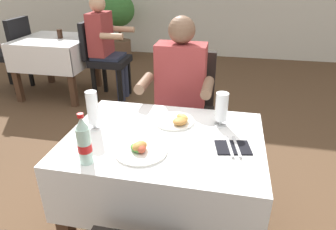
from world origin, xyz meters
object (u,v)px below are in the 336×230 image
Objects in this scene: seated_diner_far at (179,94)px; napkin_cutlery_set at (233,147)px; background_dining_table at (56,53)px; background_table_tumbler at (60,34)px; beer_glass_middle at (221,109)px; background_chair_right at (103,56)px; beer_glass_left at (93,110)px; background_chair_left at (12,50)px; chair_far_diner_seat at (185,108)px; main_dining_table at (164,164)px; background_patron at (106,43)px; plate_near_camera at (140,149)px; cola_bottle_primary at (84,142)px; potted_plant_corner at (119,18)px; plate_far_diner at (177,121)px.

napkin_cutlery_set is (0.39, -0.72, 0.03)m from seated_diner_far.
background_table_tumbler is (0.08, 0.02, 0.24)m from background_dining_table.
beer_glass_middle is 2.46m from background_chair_right.
background_chair_right reaches higher than beer_glass_left.
napkin_cutlery_set is 0.20× the size of background_chair_left.
napkin_cutlery_set is at bearing -66.32° from chair_far_diner_seat.
background_dining_table is 0.64m from background_chair_left.
background_dining_table is at bearing 131.91° from main_dining_table.
background_chair_right is at bearing 120.61° from main_dining_table.
napkin_cutlery_set is 3.11m from background_dining_table.
chair_far_diner_seat is 1.78m from background_patron.
chair_far_diner_seat is at bearing -47.82° from background_patron.
plate_near_camera is 1.16× the size of beer_glass_left.
beer_glass_left is at bearing 150.30° from plate_near_camera.
beer_glass_middle reaches higher than napkin_cutlery_set.
plate_near_camera is at bearing -94.93° from chair_far_diner_seat.
background_chair_right is at bearing 0.00° from background_chair_left.
seated_diner_far is 1.02m from cola_bottle_primary.
background_patron is at bearing 110.75° from beer_glass_left.
beer_glass_left is 0.71m from beer_glass_middle.
background_chair_right is at bearing 126.83° from napkin_cutlery_set.
potted_plant_corner is (-0.43, 1.82, 0.17)m from background_chair_right.
background_chair_right is (-1.21, 1.42, -0.16)m from seated_diner_far.
chair_far_diner_seat is 1.00× the size of background_chair_right.
chair_far_diner_seat reaches higher than beer_glass_left.
background_chair_left is at bearing -180.00° from background_patron.
main_dining_table is at bearing -59.39° from background_chair_right.
background_patron is (-1.48, 1.90, -0.13)m from beer_glass_middle.
main_dining_table is 0.78m from chair_far_diner_seat.
background_chair_right reaches higher than plate_near_camera.
plate_near_camera reaches higher than plate_far_diner.
seated_diner_far is 2.28m from background_table_tumbler.
beer_glass_left is 0.89× the size of cola_bottle_primary.
beer_glass_middle is 2.83m from background_table_tumbler.
beer_glass_middle is at bearing -51.26° from background_chair_right.
background_table_tumbler is at bearing 137.33° from beer_glass_middle.
plate_far_diner is 0.39m from napkin_cutlery_set.
seated_diner_far reaches higher than background_dining_table.
cola_bottle_primary is (0.10, -0.31, -0.00)m from beer_glass_left.
chair_far_diner_seat reaches higher than beer_glass_middle.
napkin_cutlery_set is at bearing -72.30° from beer_glass_middle.
background_dining_table is at bearing -168.28° from background_table_tumbler.
beer_glass_middle is 0.20× the size of background_chair_right.
beer_glass_middle is at bearing 15.04° from beer_glass_left.
plate_far_diner is at bearing -36.99° from background_chair_left.
main_dining_table is at bearing -102.59° from plate_far_diner.
background_chair_right is 0.61m from background_table_tumbler.
beer_glass_middle is 0.77m from cola_bottle_primary.
background_chair_left is at bearing 135.48° from beer_glass_left.
chair_far_diner_seat is 0.98m from plate_near_camera.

